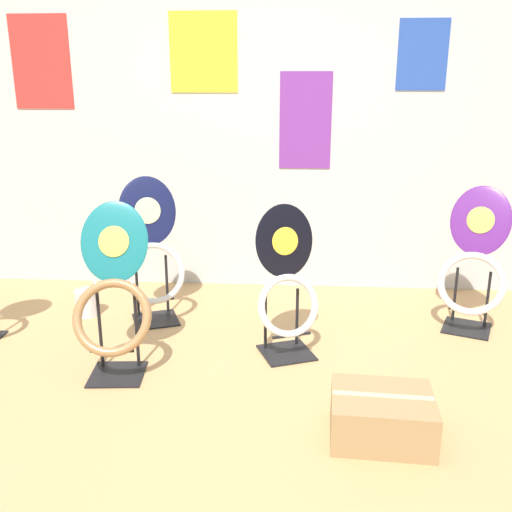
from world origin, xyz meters
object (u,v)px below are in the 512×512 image
Objects in this scene: toilet_seat_display_teal_sax at (113,299)px; paint_can at (87,302)px; storage_box at (382,416)px; toilet_seat_display_navy_moon at (152,256)px; toilet_seat_display_jazz_black at (287,291)px; toilet_seat_display_purple_note at (474,265)px.

toilet_seat_display_teal_sax is 5.08× the size of paint_can.
paint_can is 0.39× the size of storage_box.
toilet_seat_display_navy_moon is 1.08× the size of toilet_seat_display_jazz_black.
toilet_seat_display_navy_moon is 5.22× the size of paint_can.
toilet_seat_display_jazz_black reaches higher than paint_can.
paint_can is (-2.49, 0.03, -0.32)m from toilet_seat_display_purple_note.
toilet_seat_display_purple_note is 1.93× the size of storage_box.
toilet_seat_display_jazz_black is 0.94m from storage_box.
toilet_seat_display_navy_moon is 0.74m from toilet_seat_display_teal_sax.
toilet_seat_display_purple_note is at bearing 20.09° from toilet_seat_display_teal_sax.
toilet_seat_display_purple_note is (2.03, 0.01, -0.02)m from toilet_seat_display_navy_moon.
toilet_seat_display_jazz_black reaches higher than storage_box.
storage_box is (-0.72, -1.24, -0.31)m from toilet_seat_display_purple_note.
paint_can is at bearing 175.69° from toilet_seat_display_navy_moon.
toilet_seat_display_purple_note is 2.51m from paint_can.
toilet_seat_display_navy_moon is 1.83m from storage_box.
toilet_seat_display_navy_moon is at bearing -4.31° from paint_can.
toilet_seat_display_teal_sax reaches higher than storage_box.
toilet_seat_display_jazz_black is 4.85× the size of paint_can.
toilet_seat_display_navy_moon is 2.02× the size of storage_box.
storage_box is at bearing -35.68° from paint_can.
toilet_seat_display_navy_moon reaches higher than toilet_seat_display_teal_sax.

